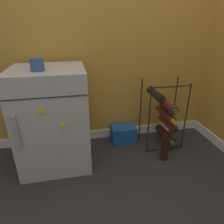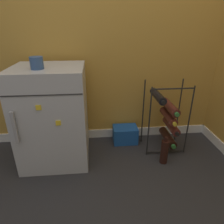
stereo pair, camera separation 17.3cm
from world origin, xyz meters
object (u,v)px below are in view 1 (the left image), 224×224
Objects in this scene: wine_rack at (165,116)px; soda_box at (123,134)px; loose_bottle_floor at (165,148)px; mini_fridge at (53,119)px; fridge_top_cup at (37,64)px.

soda_box is (-0.37, 0.13, -0.23)m from wine_rack.
soda_box is at bearing 127.79° from loose_bottle_floor.
soda_box is 0.94× the size of loose_bottle_floor.
wine_rack is 0.45m from soda_box.
mini_fridge reaches higher than soda_box.
loose_bottle_floor is at bearing -110.16° from wine_rack.
wine_rack is 7.11× the size of fridge_top_cup.
wine_rack is 2.55× the size of loose_bottle_floor.
mini_fridge reaches higher than loose_bottle_floor.
soda_box is 0.46m from loose_bottle_floor.
mini_fridge is at bearing -176.25° from wine_rack.
soda_box is 2.63× the size of fridge_top_cup.
soda_box is 1.08m from fridge_top_cup.
mini_fridge is 0.99m from loose_bottle_floor.
fridge_top_cup is 1.23m from loose_bottle_floor.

